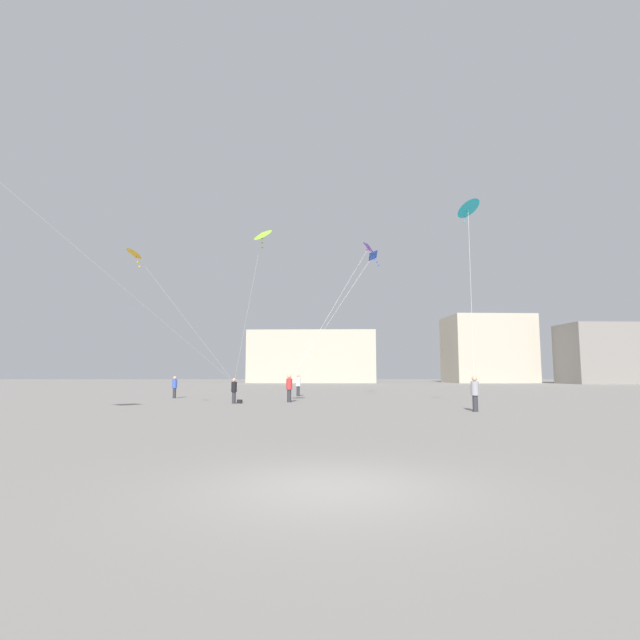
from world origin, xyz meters
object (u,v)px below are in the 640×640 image
person_in_blue (175,386)px  building_right_hall (606,354)px  kite_cobalt_delta (371,259)px  kite_lime_diamond (262,236)px  kite_cyan_diamond (468,208)px  kite_violet_delta (367,250)px  person_in_grey (475,392)px  building_centre_hall (487,349)px  person_in_red (289,387)px  person_in_white (298,384)px  building_left_hall (312,357)px  person_in_black (234,390)px  handbag_beside_flyer (240,401)px  kite_amber_diamond (137,256)px

person_in_blue → building_right_hall: 81.69m
kite_cobalt_delta → kite_lime_diamond: 9.61m
kite_cyan_diamond → kite_violet_delta: kite_violet_delta is taller
person_in_grey → building_centre_hall: building_centre_hall is taller
person_in_red → kite_violet_delta: 12.27m
building_right_hall → person_in_white: bearing=-139.0°
person_in_blue → building_right_hall: building_right_hall is taller
person_in_red → kite_cyan_diamond: bearing=-22.8°
person_in_blue → kite_cyan_diamond: (18.56, -13.13, 9.43)m
person_in_blue → person_in_grey: bearing=136.2°
building_centre_hall → person_in_white: bearing=-122.2°
building_left_hall → building_right_hall: (54.00, -11.71, 0.21)m
kite_cobalt_delta → building_right_hall: building_right_hall is taller
person_in_black → handbag_beside_flyer: (0.35, 0.10, -0.74)m
building_left_hall → kite_cyan_diamond: bearing=-83.5°
person_in_white → handbag_beside_flyer: person_in_white is taller
kite_cobalt_delta → building_left_hall: (-4.45, 67.61, -4.28)m
person_in_black → kite_cyan_diamond: bearing=-54.4°
person_in_red → building_centre_hall: (36.97, 66.60, 5.78)m
kite_cyan_diamond → building_centre_hall: bearing=69.8°
person_in_red → person_in_blue: size_ratio=1.09×
building_left_hall → building_right_hall: building_right_hall is taller
kite_lime_diamond → kite_amber_diamond: bearing=-171.5°
person_in_black → person_in_blue: 8.61m
person_in_red → handbag_beside_flyer: bearing=-142.0°
person_in_white → building_left_hall: bearing=97.5°
handbag_beside_flyer → kite_cyan_diamond: bearing=-28.0°
kite_amber_diamond → person_in_blue: bearing=97.4°
person_in_grey → kite_violet_delta: size_ratio=0.17×
person_in_red → kite_lime_diamond: size_ratio=0.22×
person_in_black → person_in_red: person_in_red is taller
kite_lime_diamond → building_centre_hall: 82.98m
kite_violet_delta → building_right_hall: (49.33, 52.00, -5.74)m
kite_amber_diamond → building_centre_hall: bearing=59.3°
kite_cyan_diamond → building_left_hall: bearing=96.5°
person_in_blue → kite_amber_diamond: kite_amber_diamond is taller
kite_amber_diamond → kite_lime_diamond: size_ratio=0.90×
kite_amber_diamond → building_right_hall: size_ratio=0.47×
kite_cobalt_delta → building_right_hall: 74.81m
kite_cyan_diamond → kite_violet_delta: bearing=108.4°
kite_violet_delta → building_right_hall: kite_violet_delta is taller
person_in_blue → kite_cyan_diamond: size_ratio=0.17×
person_in_red → person_in_grey: size_ratio=1.04×
kite_violet_delta → person_in_black: bearing=-150.5°
person_in_blue → kite_amber_diamond: size_ratio=0.22×
kite_cobalt_delta → person_in_red: bearing=179.3°
kite_cobalt_delta → building_centre_hall: 73.80m
person_in_red → building_left_hall: bearing=105.9°
kite_cyan_diamond → kite_lime_diamond: bearing=175.8°
person_in_blue → person_in_grey: size_ratio=0.95×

